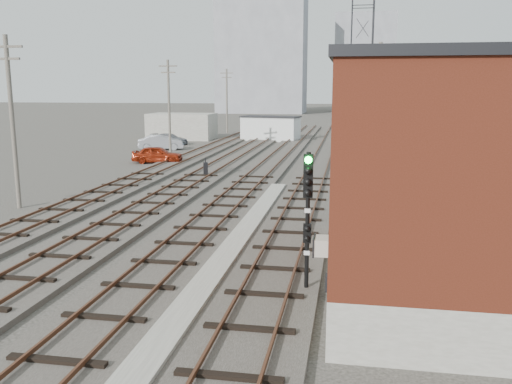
% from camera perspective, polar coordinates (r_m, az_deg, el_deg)
% --- Properties ---
extents(ground, '(320.00, 320.00, 0.00)m').
position_cam_1_polar(ground, '(66.28, 5.62, 5.35)').
color(ground, '#282621').
rests_on(ground, ground).
extents(track_right, '(3.20, 90.00, 0.39)m').
position_cam_1_polar(track_right, '(45.29, 6.75, 2.91)').
color(track_right, '#332D28').
rests_on(track_right, ground).
extents(track_mid_right, '(3.20, 90.00, 0.39)m').
position_cam_1_polar(track_mid_right, '(45.68, 1.73, 3.05)').
color(track_mid_right, '#332D28').
rests_on(track_mid_right, ground).
extents(track_mid_left, '(3.20, 90.00, 0.39)m').
position_cam_1_polar(track_mid_left, '(46.41, -3.17, 3.16)').
color(track_mid_left, '#332D28').
rests_on(track_mid_left, ground).
extents(track_left, '(3.20, 90.00, 0.39)m').
position_cam_1_polar(track_left, '(47.47, -7.89, 3.25)').
color(track_left, '#332D28').
rests_on(track_left, ground).
extents(platform_curb, '(0.90, 28.00, 0.26)m').
position_cam_1_polar(platform_curb, '(21.21, -2.57, -6.12)').
color(platform_curb, gray).
rests_on(platform_curb, ground).
extents(brick_building, '(6.54, 12.20, 7.22)m').
position_cam_1_polar(brick_building, '(18.19, 17.97, 1.82)').
color(brick_building, gray).
rests_on(brick_building, ground).
extents(lattice_tower, '(1.60, 1.60, 15.00)m').
position_cam_1_polar(lattice_tower, '(40.82, 10.97, 12.34)').
color(lattice_tower, black).
rests_on(lattice_tower, ground).
extents(utility_pole_left_a, '(1.80, 0.24, 9.00)m').
position_cam_1_polar(utility_pole_left_a, '(31.16, -24.29, 7.12)').
color(utility_pole_left_a, '#595147').
rests_on(utility_pole_left_a, ground).
extents(utility_pole_left_b, '(1.80, 0.24, 9.00)m').
position_cam_1_polar(utility_pole_left_b, '(53.72, -9.14, 9.12)').
color(utility_pole_left_b, '#595147').
rests_on(utility_pole_left_b, ground).
extents(utility_pole_left_c, '(1.80, 0.24, 9.00)m').
position_cam_1_polar(utility_pole_left_c, '(77.79, -3.09, 9.74)').
color(utility_pole_left_c, '#595147').
rests_on(utility_pole_left_c, ground).
extents(utility_pole_right_a, '(1.80, 0.24, 9.00)m').
position_cam_1_polar(utility_pole_right_a, '(33.87, 12.70, 8.03)').
color(utility_pole_right_a, '#595147').
rests_on(utility_pole_right_a, ground).
extents(utility_pole_right_b, '(1.80, 0.24, 9.00)m').
position_cam_1_polar(utility_pole_right_b, '(63.84, 11.47, 9.30)').
color(utility_pole_right_b, '#595147').
rests_on(utility_pole_right_b, ground).
extents(apartment_left, '(22.00, 14.00, 30.00)m').
position_cam_1_polar(apartment_left, '(142.91, 0.67, 14.36)').
color(apartment_left, gray).
rests_on(apartment_left, ground).
extents(apartment_right, '(16.00, 12.00, 26.00)m').
position_cam_1_polar(apartment_right, '(155.97, 11.31, 13.13)').
color(apartment_right, gray).
rests_on(apartment_right, ground).
extents(shed_left, '(8.00, 5.00, 3.20)m').
position_cam_1_polar(shed_left, '(69.20, -7.78, 6.87)').
color(shed_left, gray).
rests_on(shed_left, ground).
extents(shed_right, '(6.00, 6.00, 4.00)m').
position_cam_1_polar(shed_right, '(76.03, 13.07, 7.34)').
color(shed_right, gray).
rests_on(shed_right, ground).
extents(signal_mast, '(0.40, 0.42, 4.45)m').
position_cam_1_polar(signal_mast, '(16.54, 5.45, -1.94)').
color(signal_mast, gray).
rests_on(signal_mast, ground).
extents(switch_stand, '(0.39, 0.39, 1.29)m').
position_cam_1_polar(switch_stand, '(39.15, -5.33, 2.44)').
color(switch_stand, black).
rests_on(switch_stand, ground).
extents(site_trailer, '(7.55, 4.47, 2.97)m').
position_cam_1_polar(site_trailer, '(66.64, 1.54, 6.73)').
color(site_trailer, silver).
rests_on(site_trailer, ground).
extents(car_red, '(4.47, 2.26, 1.46)m').
position_cam_1_polar(car_red, '(47.25, -10.33, 3.91)').
color(car_red, maroon).
rests_on(car_red, ground).
extents(car_silver, '(4.91, 3.19, 1.53)m').
position_cam_1_polar(car_silver, '(57.25, -10.01, 5.14)').
color(car_silver, '#A2A4AA').
rests_on(car_silver, ground).
extents(car_grey, '(4.45, 2.30, 1.24)m').
position_cam_1_polar(car_grey, '(62.72, -9.05, 5.53)').
color(car_grey, slate).
rests_on(car_grey, ground).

